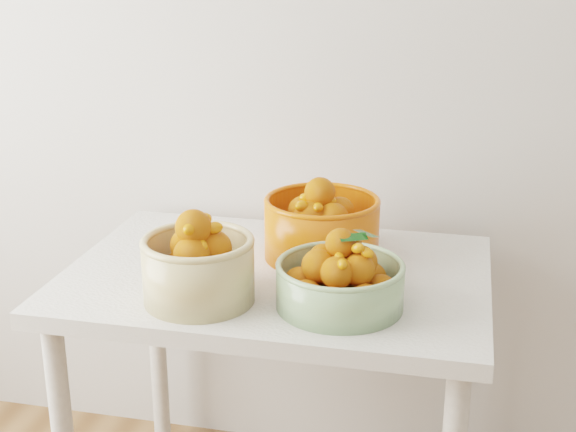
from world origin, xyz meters
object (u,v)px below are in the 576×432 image
bowl_cream (198,266)px  bowl_green (340,280)px  table (277,307)px  bowl_orange (321,226)px

bowl_cream → bowl_green: size_ratio=0.95×
table → bowl_cream: bowl_cream is taller
bowl_green → bowl_orange: 0.29m
bowl_orange → bowl_green: bearing=-71.6°
table → bowl_cream: 0.29m
table → bowl_orange: 0.23m
bowl_cream → bowl_orange: bowl_cream is taller
bowl_cream → bowl_green: bearing=6.5°
table → bowl_cream: size_ratio=3.21×
table → bowl_green: bearing=-42.5°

